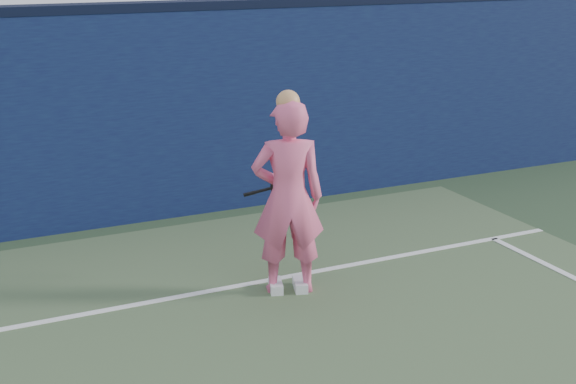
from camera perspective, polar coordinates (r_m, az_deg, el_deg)
backstop_wall at (r=9.55m, az=-18.68°, el=4.29°), size 24.00×0.40×2.50m
wall_cap at (r=9.37m, az=-19.44°, el=12.06°), size 24.00×0.42×0.10m
player at (r=7.54m, az=0.00°, el=-0.38°), size 0.80×0.64×1.97m
racket at (r=7.94m, az=-0.38°, el=0.42°), size 0.53×0.30×0.31m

